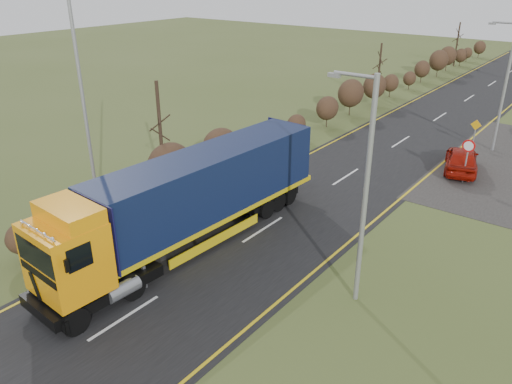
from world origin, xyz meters
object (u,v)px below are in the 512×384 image
object	(u,v)px
streetlight_near	(364,186)
speed_sign	(468,153)
car_red_hatchback	(462,159)
lorry	(191,197)

from	to	relation	value
streetlight_near	speed_sign	bearing A→B (deg)	90.48
car_red_hatchback	streetlight_near	bearing A→B (deg)	76.60
streetlight_near	speed_sign	world-z (taller)	streetlight_near
lorry	car_red_hatchback	xyz separation A→B (m)	(6.57, 15.83, -1.53)
lorry	speed_sign	distance (m)	15.89
car_red_hatchback	streetlight_near	xyz separation A→B (m)	(0.77, -15.07, 3.72)
car_red_hatchback	streetlight_near	size ratio (longest dim) A/B	0.54
car_red_hatchback	speed_sign	world-z (taller)	speed_sign
streetlight_near	speed_sign	distance (m)	13.64
car_red_hatchback	speed_sign	bearing A→B (deg)	94.85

